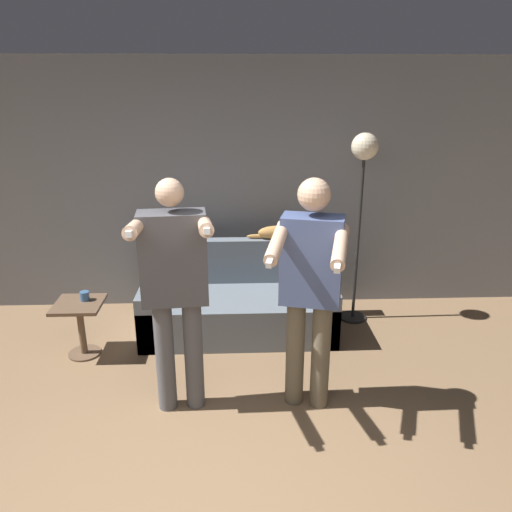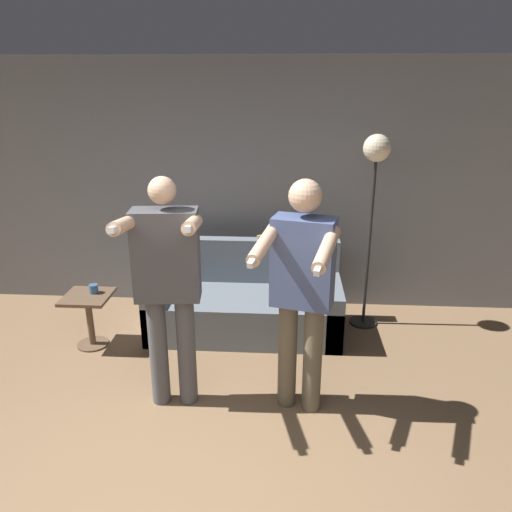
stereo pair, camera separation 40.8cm
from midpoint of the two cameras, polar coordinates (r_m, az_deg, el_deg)
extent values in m
cube|color=gray|center=(5.29, -8.17, 7.70)|extent=(10.00, 0.05, 2.60)
cube|color=slate|center=(4.94, -4.37, -6.60)|extent=(1.85, 0.83, 0.40)
cube|color=slate|center=(5.09, -4.37, -0.55)|extent=(1.85, 0.14, 0.45)
cube|color=slate|center=(5.01, -14.16, -5.88)|extent=(0.16, 0.83, 0.54)
cube|color=slate|center=(4.94, 5.50, -5.69)|extent=(0.16, 0.83, 0.54)
cylinder|color=#56565B|center=(3.86, -13.42, -11.18)|extent=(0.14, 0.14, 0.88)
cylinder|color=#56565B|center=(3.84, -10.27, -11.09)|extent=(0.14, 0.14, 0.88)
cube|color=#4C4C51|center=(3.52, -12.71, -0.31)|extent=(0.48, 0.26, 0.66)
sphere|color=#D8AD8C|center=(3.39, -13.30, 7.04)|extent=(0.19, 0.19, 0.19)
cylinder|color=#D8AD8C|center=(3.23, -17.32, 2.94)|extent=(0.14, 0.51, 0.18)
cube|color=white|center=(2.98, -18.11, 2.39)|extent=(0.05, 0.13, 0.06)
cylinder|color=#D8AD8C|center=(3.18, -9.50, 3.34)|extent=(0.14, 0.51, 0.18)
cube|color=white|center=(2.93, -9.65, 2.82)|extent=(0.05, 0.13, 0.06)
cylinder|color=#6B604C|center=(3.83, 1.40, -11.05)|extent=(0.14, 0.14, 0.86)
cylinder|color=#6B604C|center=(3.80, 4.30, -11.34)|extent=(0.14, 0.14, 0.86)
cube|color=#475684|center=(3.49, 3.05, -0.57)|extent=(0.47, 0.32, 0.64)
sphere|color=#D8AD8C|center=(3.35, 3.20, 6.99)|extent=(0.23, 0.23, 0.23)
cylinder|color=#D8AD8C|center=(3.23, -1.15, 1.56)|extent=(0.21, 0.51, 0.17)
cube|color=white|center=(3.02, -2.22, -0.63)|extent=(0.07, 0.13, 0.06)
cylinder|color=#D8AD8C|center=(3.16, 6.01, 1.07)|extent=(0.21, 0.51, 0.17)
cube|color=white|center=(2.95, 5.43, -1.21)|extent=(0.07, 0.13, 0.06)
ellipsoid|color=tan|center=(4.99, 0.13, 2.68)|extent=(0.39, 0.13, 0.14)
sphere|color=tan|center=(4.99, 2.02, 3.25)|extent=(0.12, 0.12, 0.12)
ellipsoid|color=tan|center=(5.02, -2.20, 2.23)|extent=(0.21, 0.04, 0.04)
cone|color=tan|center=(4.95, 1.81, 3.67)|extent=(0.03, 0.03, 0.03)
cone|color=tan|center=(4.99, 1.78, 3.80)|extent=(0.03, 0.03, 0.03)
cylinder|color=black|center=(5.34, 8.83, -6.96)|extent=(0.28, 0.28, 0.02)
cylinder|color=black|center=(5.02, 9.32, 1.67)|extent=(0.03, 0.03, 1.70)
sphere|color=#F4E5C1|center=(4.82, 9.94, 12.22)|extent=(0.25, 0.25, 0.25)
cylinder|color=brown|center=(4.97, -21.28, -10.35)|extent=(0.29, 0.29, 0.02)
cylinder|color=brown|center=(4.86, -21.62, -7.96)|extent=(0.06, 0.06, 0.48)
cube|color=brown|center=(4.75, -22.00, -5.22)|extent=(0.42, 0.42, 0.03)
cylinder|color=#3D6693|center=(4.77, -21.36, -4.33)|extent=(0.08, 0.08, 0.08)
camera|label=1|loc=(0.20, -92.86, -1.03)|focal=35.00mm
camera|label=2|loc=(0.20, 87.14, 1.03)|focal=35.00mm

